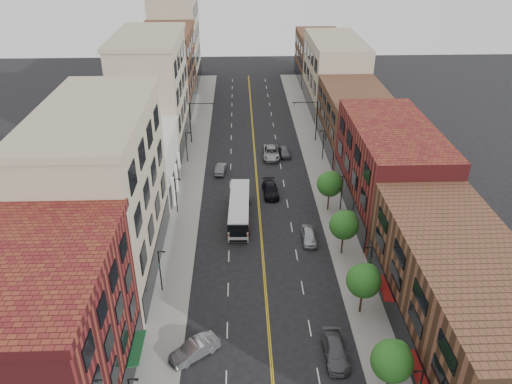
{
  "coord_description": "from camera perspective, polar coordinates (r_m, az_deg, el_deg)",
  "views": [
    {
      "loc": [
        -2.49,
        -33.73,
        34.94
      ],
      "look_at": [
        -0.57,
        20.44,
        5.0
      ],
      "focal_mm": 35.0,
      "sensor_mm": 36.0,
      "label": 1
    }
  ],
  "objects": [
    {
      "name": "car_angle_a",
      "position": [
        47.42,
        -7.7,
        -17.76
      ],
      "size": [
        3.91,
        3.57,
        1.29
      ],
      "primitive_type": "imported",
      "rotation": [
        0.0,
        0.0,
        -0.89
      ],
      "color": "#A8ABB0",
      "rests_on": "ground"
    },
    {
      "name": "bldg_l_tanoffice",
      "position": [
        55.38,
        -16.96,
        -0.39
      ],
      "size": [
        10.0,
        22.0,
        18.0
      ],
      "primitive_type": "cube",
      "color": "tan",
      "rests_on": "ground"
    },
    {
      "name": "bldg_l_redbrick",
      "position": [
        41.96,
        -22.53,
        -15.64
      ],
      "size": [
        10.0,
        16.0,
        14.0
      ],
      "primitive_type": "cube",
      "color": "maroon",
      "rests_on": "ground"
    },
    {
      "name": "bldg_r_near",
      "position": [
        49.13,
        22.29,
        -11.24
      ],
      "size": [
        10.0,
        26.0,
        10.0
      ],
      "primitive_type": "cube",
      "color": "brown",
      "rests_on": "ground"
    },
    {
      "name": "bldg_l_far_a",
      "position": [
        86.97,
        -11.76,
        10.96
      ],
      "size": [
        10.0,
        20.0,
        18.0
      ],
      "primitive_type": "cube",
      "color": "tan",
      "rests_on": "ground"
    },
    {
      "name": "lamp_r_2",
      "position": [
        67.35,
        9.73,
        0.12
      ],
      "size": [
        0.81,
        0.55,
        5.05
      ],
      "color": "black",
      "rests_on": "sidewalk_right"
    },
    {
      "name": "signal_mast_left",
      "position": [
        87.51,
        -7.08,
        8.44
      ],
      "size": [
        4.49,
        0.18,
        7.2
      ],
      "color": "black",
      "rests_on": "sidewalk_left"
    },
    {
      "name": "sidewalk_left",
      "position": [
        77.43,
        -7.38,
        1.89
      ],
      "size": [
        4.0,
        110.0,
        0.15
      ],
      "primitive_type": "cube",
      "color": "gray",
      "rests_on": "ground"
    },
    {
      "name": "tree_r_3",
      "position": [
        66.57,
        8.49,
        1.0
      ],
      "size": [
        3.4,
        3.4,
        5.59
      ],
      "color": "black",
      "rests_on": "sidewalk_right"
    },
    {
      "name": "lamp_r_3",
      "position": [
        81.48,
        7.67,
        5.54
      ],
      "size": [
        0.81,
        0.55,
        5.05
      ],
      "color": "black",
      "rests_on": "sidewalk_right"
    },
    {
      "name": "car_parked_mid",
      "position": [
        47.57,
        9.07,
        -17.56
      ],
      "size": [
        2.07,
        5.01,
        1.45
      ],
      "primitive_type": "imported",
      "rotation": [
        0.0,
        0.0,
        0.01
      ],
      "color": "#4C4B50",
      "rests_on": "ground"
    },
    {
      "name": "lamp_r_1",
      "position": [
        54.26,
        12.85,
        -8.04
      ],
      "size": [
        0.81,
        0.55,
        5.05
      ],
      "color": "black",
      "rests_on": "sidewalk_right"
    },
    {
      "name": "car_lane_c",
      "position": [
        83.45,
        3.28,
        4.63
      ],
      "size": [
        1.94,
        4.19,
        1.39
      ],
      "primitive_type": "imported",
      "rotation": [
        0.0,
        0.0,
        0.08
      ],
      "color": "#57575D",
      "rests_on": "ground"
    },
    {
      "name": "car_angle_b",
      "position": [
        47.46,
        -7.02,
        -17.42
      ],
      "size": [
        4.76,
        4.13,
        1.55
      ],
      "primitive_type": "imported",
      "rotation": [
        0.0,
        0.0,
        -0.93
      ],
      "color": "#9B9CA2",
      "rests_on": "ground"
    },
    {
      "name": "car_lane_b",
      "position": [
        82.68,
        1.76,
        4.52
      ],
      "size": [
        2.85,
        5.95,
        1.64
      ],
      "primitive_type": "imported",
      "rotation": [
        0.0,
        0.0,
        -0.02
      ],
      "color": "#96989D",
      "rests_on": "ground"
    },
    {
      "name": "bldg_r_far_a",
      "position": [
        86.46,
        11.24,
        8.09
      ],
      "size": [
        10.0,
        20.0,
        10.0
      ],
      "primitive_type": "cube",
      "color": "brown",
      "rests_on": "ground"
    },
    {
      "name": "lamp_l_3",
      "position": [
        80.81,
        -7.91,
        5.32
      ],
      "size": [
        0.81,
        0.55,
        5.05
      ],
      "color": "black",
      "rests_on": "sidewalk_left"
    },
    {
      "name": "tree_r_2",
      "position": [
        58.1,
        10.11,
        -3.62
      ],
      "size": [
        3.4,
        3.4,
        5.59
      ],
      "color": "black",
      "rests_on": "sidewalk_right"
    },
    {
      "name": "car_lane_a",
      "position": [
        71.31,
        1.65,
        0.25
      ],
      "size": [
        2.41,
        5.31,
        1.51
      ],
      "primitive_type": "imported",
      "rotation": [
        0.0,
        0.0,
        0.06
      ],
      "color": "black",
      "rests_on": "ground"
    },
    {
      "name": "ground",
      "position": [
        48.63,
        1.59,
        -17.03
      ],
      "size": [
        220.0,
        220.0,
        0.0
      ],
      "primitive_type": "plane",
      "color": "black",
      "rests_on": "ground"
    },
    {
      "name": "bldg_l_white",
      "position": [
        73.2,
        -13.28,
        3.09
      ],
      "size": [
        10.0,
        14.0,
        8.0
      ],
      "primitive_type": "cube",
      "color": "silver",
      "rests_on": "ground"
    },
    {
      "name": "lamp_l_2",
      "position": [
        66.53,
        -9.08,
        -0.2
      ],
      "size": [
        0.81,
        0.55,
        5.05
      ],
      "color": "black",
      "rests_on": "sidewalk_left"
    },
    {
      "name": "bldg_l_far_b",
      "position": [
        106.36,
        -10.09,
        13.53
      ],
      "size": [
        10.0,
        20.0,
        15.0
      ],
      "primitive_type": "cube",
      "color": "brown",
      "rests_on": "ground"
    },
    {
      "name": "car_lane_behind",
      "position": [
        77.71,
        -4.05,
        2.68
      ],
      "size": [
        1.9,
        4.29,
        1.37
      ],
      "primitive_type": "imported",
      "rotation": [
        0.0,
        0.0,
        3.03
      ],
      "color": "#525156",
      "rests_on": "ground"
    },
    {
      "name": "bldg_r_far_b",
      "position": [
        105.39,
        8.94,
        13.2
      ],
      "size": [
        10.0,
        22.0,
        14.0
      ],
      "primitive_type": "cube",
      "color": "tan",
      "rests_on": "ground"
    },
    {
      "name": "bldg_r_far_c",
      "position": [
        124.83,
        7.26,
        15.05
      ],
      "size": [
        10.0,
        18.0,
        11.0
      ],
      "primitive_type": "cube",
      "color": "brown",
      "rests_on": "ground"
    },
    {
      "name": "bldg_r_mid",
      "position": [
        67.46,
        14.99,
        2.46
      ],
      "size": [
        10.0,
        22.0,
        12.0
      ],
      "primitive_type": "cube",
      "color": "maroon",
      "rests_on": "ground"
    },
    {
      "name": "tree_r_0",
      "position": [
        43.17,
        15.38,
        -17.99
      ],
      "size": [
        3.4,
        3.4,
        5.59
      ],
      "color": "black",
      "rests_on": "sidewalk_right"
    },
    {
      "name": "sidewalk_right",
      "position": [
        78.07,
        7.4,
        2.13
      ],
      "size": [
        4.0,
        110.0,
        0.15
      ],
      "primitive_type": "cube",
      "color": "gray",
      "rests_on": "ground"
    },
    {
      "name": "city_bus",
      "position": [
        65.01,
        -1.92,
        -1.84
      ],
      "size": [
        3.07,
        11.6,
        2.96
      ],
      "rotation": [
        0.0,
        0.0,
        -0.03
      ],
      "color": "silver",
      "rests_on": "ground"
    },
    {
      "name": "car_parked_far",
      "position": [
        61.6,
        6.07,
        -5.0
      ],
      "size": [
        1.81,
        4.34,
        1.47
      ],
      "primitive_type": "imported",
      "rotation": [
        0.0,
        0.0,
        -0.02
      ],
      "color": "#A5A8AC",
      "rests_on": "ground"
    },
    {
      "name": "tree_r_1",
      "position": [
        50.2,
        12.29,
        -9.75
      ],
      "size": [
        3.4,
        3.4,
        5.59
      ],
      "color": "black",
      "rests_on": "sidewalk_right"
    },
    {
      "name": "bldg_l_far_c",
      "position": [
        123.16,
        -9.15,
        16.88
      ],
      "size": [
        10.0,
        16.0,
        20.0
      ],
      "primitive_type": "cube",
      "color": "tan",
      "rests_on": "ground"
    },
    {
      "name": "signal_mast_right",
      "position": [
        88.09,
        6.49,
        8.61
      ],
      "size": [
        4.49,
        0.18,
        7.2
      ],
      "color": "black",
      "rests_on": "sidewalk_right"
    },
    {
      "name": "lamp_l_1",
      "position": [
        53.25,
        -10.88,
        -8.61
      ],
      "size": [
        0.81,
        0.55,
        5.05
      ],
      "color": "black",
      "rests_on": "sidewalk_left"
    }
  ]
}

